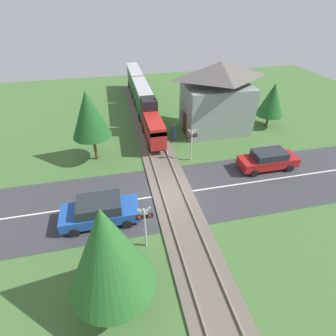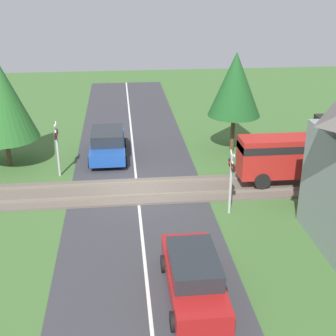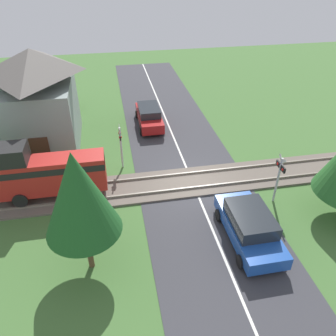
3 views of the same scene
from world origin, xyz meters
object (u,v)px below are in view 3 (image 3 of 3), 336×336
Objects in this scene: crossing_signal_west_approach at (279,173)px; crossing_signal_east_approach at (121,141)px; car_near_crossing at (249,225)px; station_building at (40,101)px; car_far_side at (149,116)px; pedestrian_by_station at (61,167)px.

crossing_signal_east_approach is (4.85, 7.76, 0.00)m from crossing_signal_west_approach.
car_near_crossing is 15.19m from station_building.
crossing_signal_west_approach is at bearing -124.75° from station_building.
car_near_crossing is 1.62× the size of crossing_signal_west_approach.
car_far_side is 7.79m from station_building.
car_far_side is 1.59× the size of crossing_signal_west_approach.
crossing_signal_east_approach is at bearing 36.42° from car_near_crossing.
crossing_signal_west_approach is (2.36, -2.44, 1.00)m from car_near_crossing.
car_far_side is 11.65m from crossing_signal_west_approach.
crossing_signal_east_approach is (7.21, 5.32, 1.00)m from car_near_crossing.
car_far_side is 0.69× the size of station_building.
crossing_signal_west_approach is 0.43× the size of station_building.
pedestrian_by_station reaches higher than car_near_crossing.
crossing_signal_east_approach is 3.81m from pedestrian_by_station.
crossing_signal_east_approach is at bearing 155.94° from car_far_side.
car_far_side is 6.07m from crossing_signal_east_approach.
crossing_signal_west_approach is 15.35m from station_building.
crossing_signal_west_approach reaches higher than car_far_side.
station_building is (11.07, 10.13, 2.33)m from car_near_crossing.
crossing_signal_west_approach is at bearing -45.98° from car_near_crossing.
pedestrian_by_station is (4.36, 11.38, -1.09)m from crossing_signal_west_approach.
station_building is (3.86, 4.81, 1.33)m from crossing_signal_east_approach.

